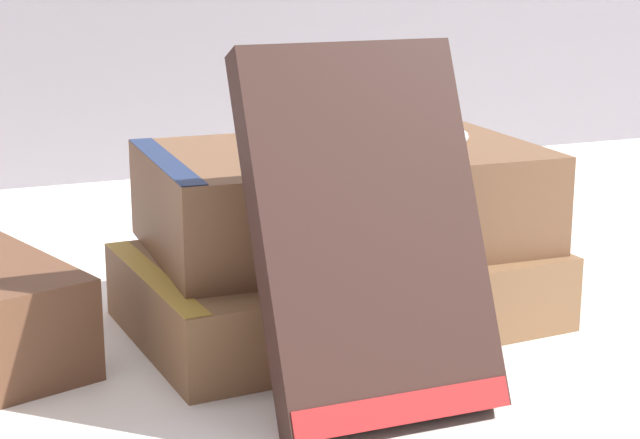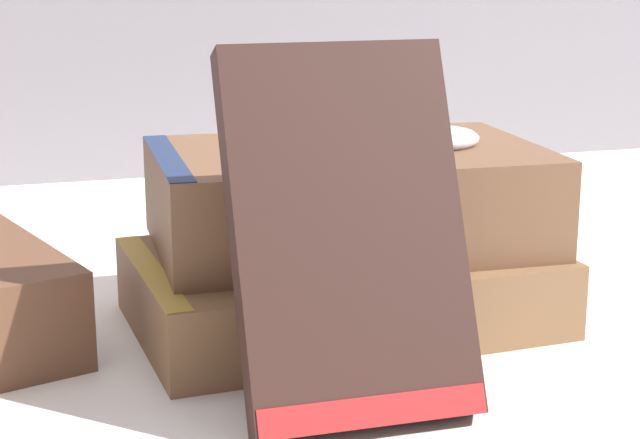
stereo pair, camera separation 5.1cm
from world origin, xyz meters
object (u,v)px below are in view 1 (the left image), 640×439
pocket_watch (417,136)px  reading_glasses (208,254)px  book_flat_top (333,197)px  book_leaning_front (370,244)px  book_flat_bottom (329,288)px

pocket_watch → reading_glasses: 0.17m
book_flat_top → reading_glasses: size_ratio=1.98×
book_leaning_front → reading_glasses: bearing=90.4°
book_flat_bottom → pocket_watch: (0.06, 0.02, 0.07)m
reading_glasses → book_flat_bottom: bearing=-78.2°
book_leaning_front → book_flat_bottom: bearing=77.3°
book_flat_bottom → book_leaning_front: (-0.02, -0.10, 0.05)m
book_flat_top → book_leaning_front: (-0.03, -0.11, 0.01)m
book_flat_top → reading_glasses: 0.14m
pocket_watch → reading_glasses: (-0.08, 0.12, -0.09)m
pocket_watch → reading_glasses: size_ratio=0.56×
book_leaning_front → reading_glasses: size_ratio=1.49×
reading_glasses → book_flat_top: bearing=-73.9°
book_flat_bottom → reading_glasses: (-0.02, 0.14, -0.02)m
book_flat_top → pocket_watch: (0.05, 0.00, 0.03)m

